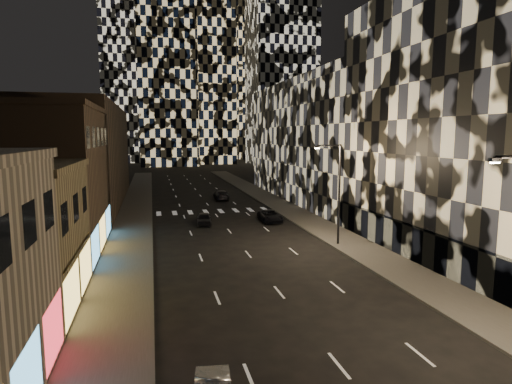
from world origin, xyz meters
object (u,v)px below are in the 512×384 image
car_dark_midlane (204,219)px  car_dark_rightlane (270,216)px  car_dark_oncoming (221,195)px  streetlight_far (337,187)px

car_dark_midlane → car_dark_rightlane: car_dark_midlane is taller
car_dark_oncoming → car_dark_rightlane: 18.38m
streetlight_far → car_dark_midlane: (-10.53, 11.89, -4.69)m
car_dark_midlane → streetlight_far: bearing=-42.7°
car_dark_midlane → car_dark_rightlane: 7.66m
streetlight_far → car_dark_midlane: bearing=131.5°
streetlight_far → car_dark_oncoming: size_ratio=1.80×
car_dark_oncoming → car_dark_rightlane: bearing=100.8°
streetlight_far → car_dark_oncoming: bearing=100.8°
car_dark_oncoming → car_dark_rightlane: car_dark_oncoming is taller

